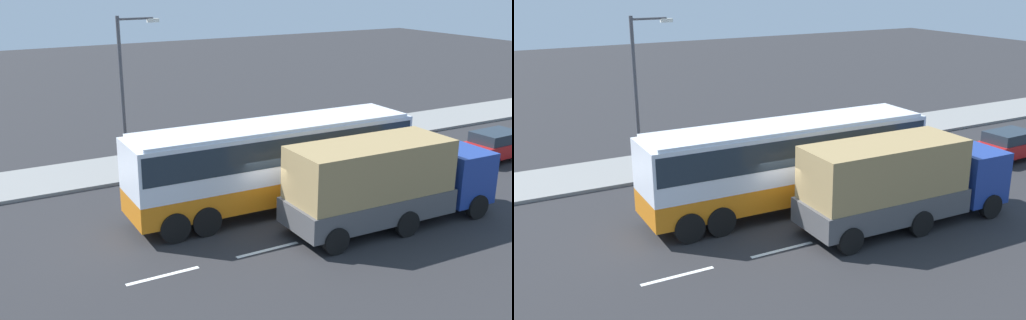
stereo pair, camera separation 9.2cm
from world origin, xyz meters
TOP-DOWN VIEW (x-y plane):
  - ground_plane at (0.00, 0.00)m, footprint 120.00×120.00m
  - sidewalk_curb at (0.00, 8.95)m, footprint 80.00×4.00m
  - lane_centreline at (-3.13, -1.87)m, footprint 32.79×0.16m
  - coach_bus at (0.68, 1.33)m, footprint 11.73×2.88m
  - cargo_truck at (3.43, -2.12)m, footprint 8.40×2.81m
  - car_red_compact at (13.86, 1.39)m, footprint 4.27×1.97m
  - pedestrian_near_curb at (0.87, 8.50)m, footprint 0.32×0.32m
  - street_lamp at (-3.25, 7.30)m, footprint 1.89×0.24m

SIDE VIEW (x-z plane):
  - ground_plane at x=0.00m, z-range 0.00..0.00m
  - lane_centreline at x=-3.13m, z-range 0.00..0.01m
  - sidewalk_curb at x=0.00m, z-range 0.00..0.15m
  - car_red_compact at x=13.86m, z-range 0.05..1.54m
  - pedestrian_near_curb at x=0.87m, z-range 0.27..1.88m
  - cargo_truck at x=3.43m, z-range 0.11..3.39m
  - coach_bus at x=0.68m, z-range 0.42..3.91m
  - street_lamp at x=-3.25m, z-range 0.69..7.84m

